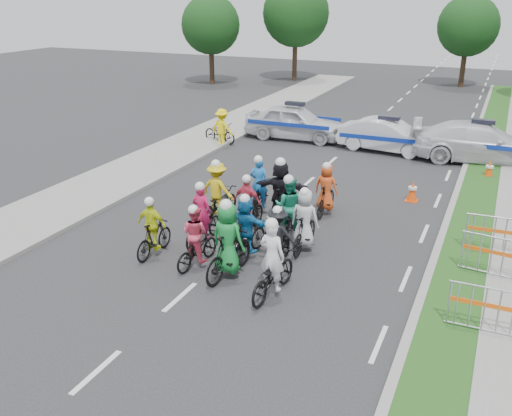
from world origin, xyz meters
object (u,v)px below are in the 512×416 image
at_px(rider_9, 248,209).
at_px(rider_12, 259,193).
at_px(rider_7, 305,226).
at_px(barrier_1, 503,260).
at_px(rider_8, 289,215).
at_px(rider_10, 218,197).
at_px(tree_3, 296,13).
at_px(police_car_0, 294,122).
at_px(barrier_2, 505,238).
at_px(rider_2, 196,243).
at_px(rider_11, 281,195).
at_px(tree_4, 468,26).
at_px(rider_3, 153,233).
at_px(cone_0, 412,191).
at_px(parked_bike, 220,133).
at_px(tree_0, 211,25).
at_px(rider_0, 273,270).
at_px(barrier_0, 498,314).
at_px(rider_1, 228,247).
at_px(rider_6, 203,223).
at_px(rider_5, 246,230).
at_px(cone_1, 489,169).
at_px(police_car_2, 481,142).
at_px(rider_4, 278,243).
at_px(marshal_hiviz, 222,128).
at_px(police_car_1, 388,136).
at_px(rider_13, 326,194).

bearing_deg(rider_9, rider_12, -71.13).
height_order(rider_7, rider_12, rider_12).
bearing_deg(barrier_1, rider_8, 176.85).
height_order(rider_10, tree_3, tree_3).
height_order(police_car_0, barrier_2, police_car_0).
height_order(rider_2, rider_11, rider_11).
height_order(police_car_0, tree_4, tree_4).
height_order(rider_3, rider_11, rider_11).
xyz_separation_m(cone_0, tree_4, (-0.79, 25.36, 3.85)).
xyz_separation_m(parked_bike, tree_0, (-8.40, 15.09, 3.72)).
bearing_deg(rider_8, tree_4, -103.19).
xyz_separation_m(rider_0, rider_3, (-3.67, 0.69, 0.01)).
height_order(barrier_2, tree_4, tree_4).
bearing_deg(barrier_0, rider_1, 178.10).
height_order(rider_6, tree_4, tree_4).
distance_m(rider_5, barrier_1, 6.32).
height_order(rider_0, cone_1, rider_0).
xyz_separation_m(rider_3, parked_bike, (-3.83, 11.27, -0.19)).
height_order(rider_0, police_car_2, rider_0).
bearing_deg(rider_3, barrier_0, 177.35).
relative_size(rider_4, barrier_0, 0.84).
xyz_separation_m(police_car_2, barrier_2, (1.20, -9.26, -0.23)).
bearing_deg(police_car_0, rider_12, -168.58).
bearing_deg(barrier_2, marshal_hiviz, 149.08).
relative_size(police_car_1, barrier_2, 2.12).
height_order(rider_10, tree_4, tree_4).
xyz_separation_m(rider_5, police_car_1, (1.23, 11.93, -0.05)).
height_order(rider_12, parked_bike, rider_12).
bearing_deg(rider_11, cone_0, -140.27).
xyz_separation_m(barrier_0, tree_4, (-3.70, 32.84, 3.63)).
bearing_deg(police_car_0, tree_4, -18.88).
bearing_deg(marshal_hiviz, rider_4, 133.59).
bearing_deg(rider_4, barrier_2, -153.70).
relative_size(rider_0, rider_6, 1.09).
relative_size(rider_3, tree_0, 0.27).
xyz_separation_m(rider_1, rider_8, (0.53, 2.76, -0.08)).
bearing_deg(police_car_1, rider_6, 175.11).
xyz_separation_m(police_car_1, tree_0, (-15.73, 13.51, 3.49)).
height_order(rider_13, marshal_hiviz, rider_13).
bearing_deg(rider_0, barrier_2, -132.20).
bearing_deg(cone_0, tree_0, 132.57).
relative_size(rider_12, marshal_hiviz, 1.13).
relative_size(police_car_2, parked_bike, 3.09).
relative_size(rider_10, rider_13, 1.14).
height_order(rider_4, rider_5, rider_5).
bearing_deg(cone_0, cone_1, 58.70).
distance_m(rider_4, tree_4, 31.86).
xyz_separation_m(rider_8, barrier_2, (5.59, 1.13, -0.15)).
relative_size(rider_8, rider_13, 1.14).
bearing_deg(rider_3, rider_8, -138.61).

